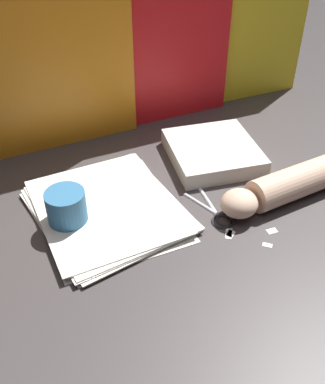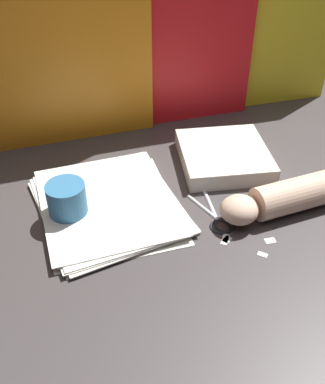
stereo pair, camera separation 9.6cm
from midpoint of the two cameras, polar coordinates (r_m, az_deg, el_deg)
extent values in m
plane|color=#3D3838|center=(1.00, -1.75, -2.44)|extent=(6.00, 6.00, 0.00)
cube|color=red|center=(1.21, -12.60, 15.81)|extent=(0.85, 0.09, 0.42)
cube|color=yellow|center=(1.33, 1.43, 18.10)|extent=(0.76, 0.10, 0.39)
cube|color=white|center=(1.01, -9.84, -2.65)|extent=(0.31, 0.35, 0.00)
cube|color=white|center=(1.01, -9.48, -2.53)|extent=(0.31, 0.35, 0.00)
cube|color=white|center=(1.01, -9.67, -2.47)|extent=(0.31, 0.35, 0.00)
cube|color=white|center=(1.00, -9.82, -2.36)|extent=(0.30, 0.34, 0.00)
cube|color=white|center=(1.00, -9.52, -2.08)|extent=(0.29, 0.34, 0.00)
cube|color=white|center=(1.00, -10.03, -1.89)|extent=(0.30, 0.35, 0.00)
cube|color=silver|center=(1.16, 4.07, 4.99)|extent=(0.26, 0.27, 0.04)
sphere|color=silver|center=(0.99, 4.16, -2.76)|extent=(0.01, 0.01, 0.01)
cylinder|color=silver|center=(1.02, 2.14, -1.46)|extent=(0.03, 0.10, 0.01)
torus|color=black|center=(0.98, 5.34, -3.51)|extent=(0.06, 0.06, 0.01)
cylinder|color=silver|center=(1.03, 3.14, -1.06)|extent=(0.03, 0.10, 0.01)
torus|color=black|center=(0.97, 4.76, -3.76)|extent=(0.05, 0.05, 0.01)
cylinder|color=beige|center=(1.06, 14.49, 1.26)|extent=(0.25, 0.08, 0.08)
ellipsoid|color=beige|center=(0.97, 6.97, -1.55)|extent=(0.08, 0.08, 0.06)
cube|color=white|center=(0.97, 11.01, -4.99)|extent=(0.02, 0.02, 0.00)
cube|color=white|center=(0.95, 5.57, -5.40)|extent=(0.03, 0.03, 0.00)
cube|color=white|center=(0.95, 5.81, -5.39)|extent=(0.03, 0.02, 0.00)
cube|color=white|center=(0.94, 10.34, -6.76)|extent=(0.02, 0.02, 0.00)
cylinder|color=teal|center=(0.97, -14.85, -2.31)|extent=(0.08, 0.08, 0.09)
camera|label=1|loc=(0.05, -92.86, -2.26)|focal=42.00mm
camera|label=2|loc=(0.05, 87.14, 2.26)|focal=42.00mm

